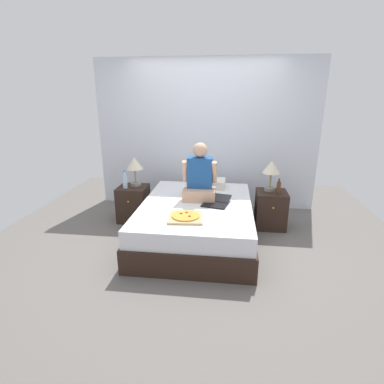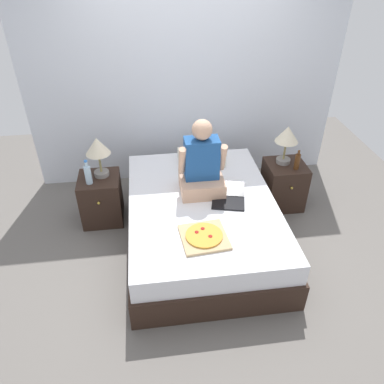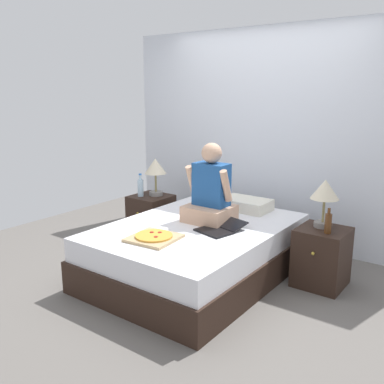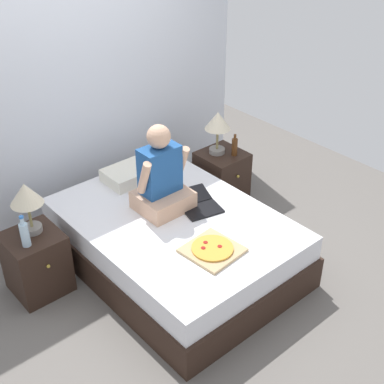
{
  "view_description": "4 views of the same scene",
  "coord_description": "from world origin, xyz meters",
  "px_view_note": "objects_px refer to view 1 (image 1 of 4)",
  "views": [
    {
      "loc": [
        0.41,
        -3.78,
        1.89
      ],
      "look_at": [
        -0.04,
        -0.15,
        0.72
      ],
      "focal_mm": 28.0,
      "sensor_mm": 36.0,
      "label": 1
    },
    {
      "loc": [
        -0.5,
        -2.98,
        2.74
      ],
      "look_at": [
        -0.11,
        -0.09,
        0.7
      ],
      "focal_mm": 35.0,
      "sensor_mm": 36.0,
      "label": 2
    },
    {
      "loc": [
        2.3,
        -3.21,
        1.8
      ],
      "look_at": [
        -0.09,
        0.04,
        0.83
      ],
      "focal_mm": 40.0,
      "sensor_mm": 36.0,
      "label": 3
    },
    {
      "loc": [
        -2.33,
        -2.91,
        3.14
      ],
      "look_at": [
        0.08,
        -0.14,
        0.8
      ],
      "focal_mm": 50.0,
      "sensor_mm": 36.0,
      "label": 4
    }
  ],
  "objects_px": {
    "bed": "(197,221)",
    "water_bottle": "(125,181)",
    "nightstand_left": "(134,203)",
    "lamp_on_right_nightstand": "(271,169)",
    "pizza_box": "(186,217)",
    "lamp_on_left_nightstand": "(135,165)",
    "beer_bottle": "(279,188)",
    "person_seated": "(200,179)",
    "nightstand_right": "(271,209)",
    "laptop": "(216,203)"
  },
  "relations": [
    {
      "from": "laptop",
      "to": "bed",
      "type": "bearing_deg",
      "value": 175.21
    },
    {
      "from": "nightstand_left",
      "to": "lamp_on_right_nightstand",
      "type": "xyz_separation_m",
      "value": [
        2.09,
        0.05,
        0.6
      ]
    },
    {
      "from": "beer_bottle",
      "to": "nightstand_right",
      "type": "bearing_deg",
      "value": 125.01
    },
    {
      "from": "nightstand_left",
      "to": "lamp_on_left_nightstand",
      "type": "height_order",
      "value": "lamp_on_left_nightstand"
    },
    {
      "from": "nightstand_right",
      "to": "bed",
      "type": "bearing_deg",
      "value": -154.14
    },
    {
      "from": "bed",
      "to": "nightstand_left",
      "type": "relative_size",
      "value": 3.77
    },
    {
      "from": "lamp_on_left_nightstand",
      "to": "bed",
      "type": "bearing_deg",
      "value": -28.94
    },
    {
      "from": "water_bottle",
      "to": "laptop",
      "type": "xyz_separation_m",
      "value": [
        1.4,
        -0.45,
        -0.12
      ]
    },
    {
      "from": "lamp_on_left_nightstand",
      "to": "nightstand_left",
      "type": "bearing_deg",
      "value": -128.63
    },
    {
      "from": "beer_bottle",
      "to": "nightstand_left",
      "type": "bearing_deg",
      "value": 177.38
    },
    {
      "from": "bed",
      "to": "water_bottle",
      "type": "bearing_deg",
      "value": 159.61
    },
    {
      "from": "nightstand_right",
      "to": "lamp_on_right_nightstand",
      "type": "relative_size",
      "value": 1.23
    },
    {
      "from": "nightstand_left",
      "to": "laptop",
      "type": "distance_m",
      "value": 1.45
    },
    {
      "from": "lamp_on_left_nightstand",
      "to": "lamp_on_right_nightstand",
      "type": "height_order",
      "value": "same"
    },
    {
      "from": "beer_bottle",
      "to": "person_seated",
      "type": "bearing_deg",
      "value": -168.64
    },
    {
      "from": "lamp_on_right_nightstand",
      "to": "water_bottle",
      "type": "bearing_deg",
      "value": -176.3
    },
    {
      "from": "beer_bottle",
      "to": "water_bottle",
      "type": "bearing_deg",
      "value": 179.75
    },
    {
      "from": "nightstand_right",
      "to": "person_seated",
      "type": "height_order",
      "value": "person_seated"
    },
    {
      "from": "bed",
      "to": "laptop",
      "type": "bearing_deg",
      "value": -4.79
    },
    {
      "from": "beer_bottle",
      "to": "pizza_box",
      "type": "distance_m",
      "value": 1.54
    },
    {
      "from": "nightstand_left",
      "to": "lamp_on_left_nightstand",
      "type": "bearing_deg",
      "value": 51.37
    },
    {
      "from": "lamp_on_left_nightstand",
      "to": "person_seated",
      "type": "relative_size",
      "value": 0.58
    },
    {
      "from": "beer_bottle",
      "to": "pizza_box",
      "type": "xyz_separation_m",
      "value": [
        -1.2,
        -0.97,
        -0.11
      ]
    },
    {
      "from": "nightstand_left",
      "to": "water_bottle",
      "type": "bearing_deg",
      "value": -131.65
    },
    {
      "from": "beer_bottle",
      "to": "laptop",
      "type": "bearing_deg",
      "value": -153.3
    },
    {
      "from": "water_bottle",
      "to": "person_seated",
      "type": "distance_m",
      "value": 1.19
    },
    {
      "from": "bed",
      "to": "pizza_box",
      "type": "xyz_separation_m",
      "value": [
        -0.07,
        -0.55,
        0.28
      ]
    },
    {
      "from": "bed",
      "to": "lamp_on_right_nightstand",
      "type": "height_order",
      "value": "lamp_on_right_nightstand"
    },
    {
      "from": "nightstand_left",
      "to": "person_seated",
      "type": "height_order",
      "value": "person_seated"
    },
    {
      "from": "bed",
      "to": "beer_bottle",
      "type": "distance_m",
      "value": 1.26
    },
    {
      "from": "laptop",
      "to": "pizza_box",
      "type": "bearing_deg",
      "value": -122.09
    },
    {
      "from": "nightstand_left",
      "to": "lamp_on_left_nightstand",
      "type": "xyz_separation_m",
      "value": [
        0.04,
        0.05,
        0.6
      ]
    },
    {
      "from": "nightstand_left",
      "to": "pizza_box",
      "type": "relative_size",
      "value": 1.27
    },
    {
      "from": "lamp_on_left_nightstand",
      "to": "person_seated",
      "type": "distance_m",
      "value": 1.11
    },
    {
      "from": "person_seated",
      "to": "laptop",
      "type": "xyz_separation_m",
      "value": [
        0.24,
        -0.21,
        -0.27
      ]
    },
    {
      "from": "bed",
      "to": "laptop",
      "type": "relative_size",
      "value": 4.35
    },
    {
      "from": "person_seated",
      "to": "lamp_on_right_nightstand",
      "type": "bearing_deg",
      "value": 20.3
    },
    {
      "from": "nightstand_left",
      "to": "person_seated",
      "type": "bearing_deg",
      "value": -16.62
    },
    {
      "from": "bed",
      "to": "lamp_on_right_nightstand",
      "type": "xyz_separation_m",
      "value": [
        1.03,
        0.56,
        0.62
      ]
    },
    {
      "from": "bed",
      "to": "lamp_on_right_nightstand",
      "type": "distance_m",
      "value": 1.33
    },
    {
      "from": "pizza_box",
      "to": "laptop",
      "type": "bearing_deg",
      "value": 57.91
    },
    {
      "from": "nightstand_left",
      "to": "lamp_on_right_nightstand",
      "type": "height_order",
      "value": "lamp_on_right_nightstand"
    },
    {
      "from": "water_bottle",
      "to": "pizza_box",
      "type": "relative_size",
      "value": 0.64
    },
    {
      "from": "laptop",
      "to": "pizza_box",
      "type": "xyz_separation_m",
      "value": [
        -0.33,
        -0.53,
        -0.0
      ]
    },
    {
      "from": "bed",
      "to": "person_seated",
      "type": "bearing_deg",
      "value": 83.59
    },
    {
      "from": "nightstand_left",
      "to": "nightstand_right",
      "type": "height_order",
      "value": "same"
    },
    {
      "from": "water_bottle",
      "to": "lamp_on_right_nightstand",
      "type": "distance_m",
      "value": 2.18
    },
    {
      "from": "water_bottle",
      "to": "nightstand_right",
      "type": "height_order",
      "value": "water_bottle"
    },
    {
      "from": "person_seated",
      "to": "laptop",
      "type": "relative_size",
      "value": 1.63
    },
    {
      "from": "bed",
      "to": "water_bottle",
      "type": "relative_size",
      "value": 7.53
    }
  ]
}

